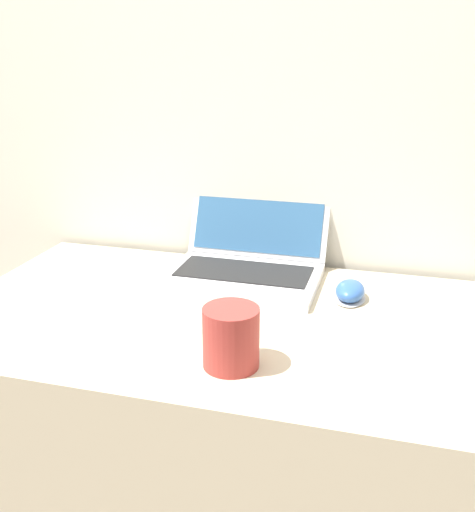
# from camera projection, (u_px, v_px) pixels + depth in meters

# --- Properties ---
(wall_back) EXTENTS (7.00, 0.04, 2.50)m
(wall_back) POSITION_uv_depth(u_px,v_px,m) (265.00, 28.00, 1.32)
(wall_back) COLOR silver
(wall_back) RESTS_ON ground_plane
(desk) EXTENTS (1.08, 0.63, 0.72)m
(desk) POSITION_uv_depth(u_px,v_px,m) (221.00, 464.00, 1.30)
(desk) COLOR beige
(desk) RESTS_ON ground_plane
(laptop) EXTENTS (0.34, 0.34, 0.23)m
(laptop) POSITION_uv_depth(u_px,v_px,m) (250.00, 254.00, 1.37)
(laptop) COLOR silver
(laptop) RESTS_ON desk
(drink_cup) EXTENTS (0.09, 0.09, 0.10)m
(drink_cup) POSITION_uv_depth(u_px,v_px,m) (231.00, 336.00, 0.97)
(drink_cup) COLOR #9E332D
(drink_cup) RESTS_ON desk
(computer_mouse) EXTENTS (0.06, 0.10, 0.04)m
(computer_mouse) POSITION_uv_depth(u_px,v_px,m) (350.00, 292.00, 1.24)
(computer_mouse) COLOR #B2B2B7
(computer_mouse) RESTS_ON desk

